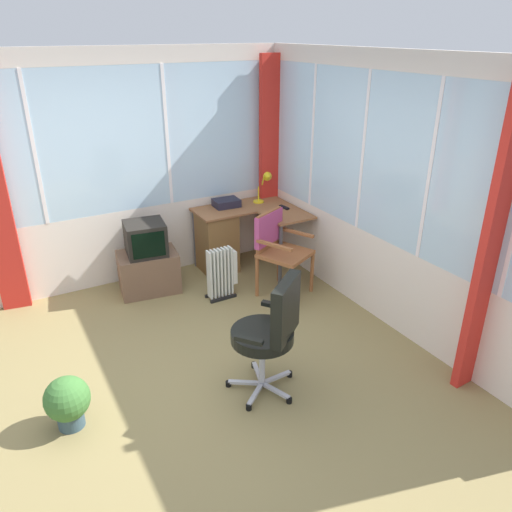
{
  "coord_description": "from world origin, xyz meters",
  "views": [
    {
      "loc": [
        -1.17,
        -3.21,
        2.71
      ],
      "look_at": [
        0.82,
        0.32,
        0.84
      ],
      "focal_mm": 34.77,
      "sensor_mm": 36.0,
      "label": 1
    }
  ],
  "objects_px": {
    "desk_lamp": "(266,183)",
    "space_heater": "(222,273)",
    "paper_tray": "(226,203)",
    "office_chair": "(272,328)",
    "potted_plant": "(67,401)",
    "tv_on_stand": "(148,261)",
    "tv_remote": "(284,207)",
    "wooden_armchair": "(276,242)",
    "desk": "(222,238)"
  },
  "relations": [
    {
      "from": "tv_remote",
      "to": "office_chair",
      "type": "bearing_deg",
      "value": -131.41
    },
    {
      "from": "desk",
      "to": "tv_on_stand",
      "type": "bearing_deg",
      "value": -174.31
    },
    {
      "from": "desk_lamp",
      "to": "space_heater",
      "type": "distance_m",
      "value": 1.33
    },
    {
      "from": "tv_remote",
      "to": "potted_plant",
      "type": "bearing_deg",
      "value": -158.01
    },
    {
      "from": "wooden_armchair",
      "to": "tv_on_stand",
      "type": "relative_size",
      "value": 1.14
    },
    {
      "from": "office_chair",
      "to": "tv_on_stand",
      "type": "distance_m",
      "value": 2.18
    },
    {
      "from": "wooden_armchair",
      "to": "tv_on_stand",
      "type": "bearing_deg",
      "value": 150.17
    },
    {
      "from": "desk",
      "to": "paper_tray",
      "type": "height_order",
      "value": "paper_tray"
    },
    {
      "from": "paper_tray",
      "to": "potted_plant",
      "type": "relative_size",
      "value": 0.71
    },
    {
      "from": "desk",
      "to": "space_heater",
      "type": "height_order",
      "value": "desk"
    },
    {
      "from": "wooden_armchair",
      "to": "space_heater",
      "type": "bearing_deg",
      "value": 164.19
    },
    {
      "from": "office_chair",
      "to": "desk_lamp",
      "type": "bearing_deg",
      "value": 60.54
    },
    {
      "from": "desk_lamp",
      "to": "paper_tray",
      "type": "height_order",
      "value": "desk_lamp"
    },
    {
      "from": "desk_lamp",
      "to": "office_chair",
      "type": "xyz_separation_m",
      "value": [
        -1.27,
        -2.25,
        -0.4
      ]
    },
    {
      "from": "wooden_armchair",
      "to": "tv_on_stand",
      "type": "xyz_separation_m",
      "value": [
        -1.23,
        0.71,
        -0.24
      ]
    },
    {
      "from": "wooden_armchair",
      "to": "tv_on_stand",
      "type": "height_order",
      "value": "wooden_armchair"
    },
    {
      "from": "desk_lamp",
      "to": "tv_remote",
      "type": "relative_size",
      "value": 2.58
    },
    {
      "from": "tv_on_stand",
      "to": "space_heater",
      "type": "xyz_separation_m",
      "value": [
        0.65,
        -0.54,
        -0.07
      ]
    },
    {
      "from": "desk_lamp",
      "to": "space_heater",
      "type": "relative_size",
      "value": 0.67
    },
    {
      "from": "desk_lamp",
      "to": "potted_plant",
      "type": "xyz_separation_m",
      "value": [
        -2.77,
        -1.86,
        -0.78
      ]
    },
    {
      "from": "potted_plant",
      "to": "space_heater",
      "type": "bearing_deg",
      "value": 33.29
    },
    {
      "from": "desk",
      "to": "wooden_armchair",
      "type": "relative_size",
      "value": 1.25
    },
    {
      "from": "potted_plant",
      "to": "wooden_armchair",
      "type": "bearing_deg",
      "value": 23.4
    },
    {
      "from": "tv_remote",
      "to": "paper_tray",
      "type": "bearing_deg",
      "value": 138.45
    },
    {
      "from": "wooden_armchair",
      "to": "space_heater",
      "type": "relative_size",
      "value": 1.6
    },
    {
      "from": "desk",
      "to": "potted_plant",
      "type": "relative_size",
      "value": 2.75
    },
    {
      "from": "wooden_armchair",
      "to": "potted_plant",
      "type": "relative_size",
      "value": 2.21
    },
    {
      "from": "desk_lamp",
      "to": "tv_remote",
      "type": "xyz_separation_m",
      "value": [
        0.08,
        -0.29,
        -0.24
      ]
    },
    {
      "from": "desk",
      "to": "paper_tray",
      "type": "xyz_separation_m",
      "value": [
        0.13,
        0.11,
        0.39
      ]
    },
    {
      "from": "paper_tray",
      "to": "space_heater",
      "type": "height_order",
      "value": "paper_tray"
    },
    {
      "from": "desk",
      "to": "space_heater",
      "type": "xyz_separation_m",
      "value": [
        -0.31,
        -0.64,
        -0.12
      ]
    },
    {
      "from": "office_chair",
      "to": "tv_remote",
      "type": "bearing_deg",
      "value": 55.37
    },
    {
      "from": "paper_tray",
      "to": "office_chair",
      "type": "xyz_separation_m",
      "value": [
        -0.78,
        -2.35,
        -0.19
      ]
    },
    {
      "from": "paper_tray",
      "to": "wooden_armchair",
      "type": "distance_m",
      "value": 0.95
    },
    {
      "from": "tv_on_stand",
      "to": "space_heater",
      "type": "bearing_deg",
      "value": -39.7
    },
    {
      "from": "desk",
      "to": "tv_remote",
      "type": "relative_size",
      "value": 7.71
    },
    {
      "from": "tv_remote",
      "to": "potted_plant",
      "type": "distance_m",
      "value": 3.3
    },
    {
      "from": "office_chair",
      "to": "potted_plant",
      "type": "xyz_separation_m",
      "value": [
        -1.5,
        0.39,
        -0.38
      ]
    },
    {
      "from": "potted_plant",
      "to": "tv_remote",
      "type": "bearing_deg",
      "value": 28.76
    },
    {
      "from": "desk_lamp",
      "to": "wooden_armchair",
      "type": "bearing_deg",
      "value": -113.09
    },
    {
      "from": "tv_remote",
      "to": "paper_tray",
      "type": "relative_size",
      "value": 0.5
    },
    {
      "from": "desk_lamp",
      "to": "space_heater",
      "type": "xyz_separation_m",
      "value": [
        -0.92,
        -0.64,
        -0.72
      ]
    },
    {
      "from": "paper_tray",
      "to": "space_heater",
      "type": "distance_m",
      "value": 1.0
    },
    {
      "from": "tv_remote",
      "to": "space_heater",
      "type": "bearing_deg",
      "value": -167.45
    },
    {
      "from": "desk",
      "to": "office_chair",
      "type": "height_order",
      "value": "office_chair"
    },
    {
      "from": "desk",
      "to": "office_chair",
      "type": "distance_m",
      "value": 2.34
    },
    {
      "from": "tv_remote",
      "to": "wooden_armchair",
      "type": "relative_size",
      "value": 0.16
    },
    {
      "from": "tv_on_stand",
      "to": "office_chair",
      "type": "bearing_deg",
      "value": -81.87
    },
    {
      "from": "desk",
      "to": "potted_plant",
      "type": "xyz_separation_m",
      "value": [
        -2.15,
        -1.85,
        -0.18
      ]
    },
    {
      "from": "tv_on_stand",
      "to": "desk_lamp",
      "type": "bearing_deg",
      "value": 3.71
    }
  ]
}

